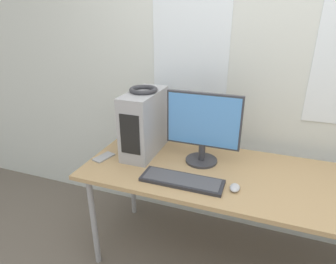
% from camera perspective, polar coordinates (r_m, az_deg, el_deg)
% --- Properties ---
extents(wall_back, '(8.00, 0.07, 2.70)m').
position_cam_1_polar(wall_back, '(2.10, 19.65, 12.58)').
color(wall_back, silver).
rests_on(wall_back, ground_plane).
extents(desk, '(2.13, 0.75, 0.76)m').
position_cam_1_polar(desk, '(1.85, 16.51, -10.04)').
color(desk, tan).
rests_on(desk, ground_plane).
extents(pc_tower, '(0.19, 0.45, 0.44)m').
position_cam_1_polar(pc_tower, '(1.97, -4.79, 1.87)').
color(pc_tower, '#9E9EA3').
rests_on(pc_tower, desk).
extents(headphones, '(0.19, 0.19, 0.03)m').
position_cam_1_polar(headphones, '(1.90, -5.01, 8.57)').
color(headphones, '#333338').
rests_on(headphones, pc_tower).
extents(monitor_main, '(0.48, 0.21, 0.48)m').
position_cam_1_polar(monitor_main, '(1.82, 7.14, 1.20)').
color(monitor_main, '#333338').
rests_on(monitor_main, desk).
extents(keyboard, '(0.49, 0.16, 0.02)m').
position_cam_1_polar(keyboard, '(1.69, 2.84, -9.78)').
color(keyboard, '#28282D').
rests_on(keyboard, desk).
extents(mouse, '(0.06, 0.09, 0.03)m').
position_cam_1_polar(mouse, '(1.67, 13.41, -10.94)').
color(mouse, '#B2B2B7').
rests_on(mouse, desk).
extents(cell_phone, '(0.11, 0.16, 0.01)m').
position_cam_1_polar(cell_phone, '(2.01, -12.92, -4.99)').
color(cell_phone, '#99999E').
rests_on(cell_phone, desk).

